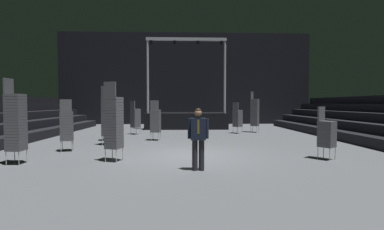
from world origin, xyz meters
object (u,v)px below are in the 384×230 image
object	(u,v)px
chair_stack_rear_left	(156,120)
chair_stack_rear_centre	(327,133)
chair_stack_mid_centre	(135,118)
man_with_tie	(198,135)
chair_stack_mid_right	(107,121)
stage_riser	(186,119)
chair_stack_rear_right	(108,116)
chair_stack_aisle_right	(114,122)
chair_stack_mid_left	(67,125)
chair_stack_front_right	(237,118)
chair_stack_front_left	(255,112)
chair_stack_aisle_left	(16,121)

from	to	relation	value
chair_stack_rear_left	chair_stack_rear_centre	distance (m)	7.72
chair_stack_mid_centre	chair_stack_rear_centre	bearing A→B (deg)	-2.09
man_with_tie	chair_stack_mid_right	distance (m)	7.53
stage_riser	chair_stack_mid_centre	distance (m)	5.05
chair_stack_rear_right	chair_stack_aisle_right	size ratio (longest dim) A/B	1.03
man_with_tie	chair_stack_mid_right	size ratio (longest dim) A/B	0.90
stage_riser	chair_stack_mid_left	xyz separation A→B (m)	(-4.68, -9.76, 0.30)
chair_stack_front_right	chair_stack_rear_right	world-z (taller)	chair_stack_rear_right
man_with_tie	chair_stack_rear_right	distance (m)	6.00
stage_riser	chair_stack_mid_left	world-z (taller)	stage_riser
chair_stack_rear_left	man_with_tie	bearing A→B (deg)	-64.45
chair_stack_rear_centre	chair_stack_rear_right	bearing A→B (deg)	-60.17
chair_stack_front_right	chair_stack_mid_centre	xyz separation A→B (m)	(-6.11, -0.33, 0.04)
man_with_tie	chair_stack_mid_left	size ratio (longest dim) A/B	0.86
chair_stack_mid_left	chair_stack_mid_right	size ratio (longest dim) A/B	1.05
chair_stack_rear_right	chair_stack_rear_centre	xyz separation A→B (m)	(7.88, -3.40, -0.42)
stage_riser	chair_stack_rear_centre	size ratio (longest dim) A/B	3.70
chair_stack_mid_left	chair_stack_rear_left	size ratio (longest dim) A/B	1.00
chair_stack_mid_right	chair_stack_mid_centre	size ratio (longest dim) A/B	0.96
chair_stack_mid_left	man_with_tie	bearing A→B (deg)	-50.04
chair_stack_front_right	chair_stack_front_left	bearing A→B (deg)	75.14
chair_stack_mid_centre	chair_stack_rear_centre	xyz separation A→B (m)	(7.42, -7.64, -0.13)
chair_stack_rear_centre	chair_stack_aisle_left	world-z (taller)	chair_stack_aisle_left
chair_stack_mid_left	chair_stack_mid_right	xyz separation A→B (m)	(0.69, 3.07, -0.04)
chair_stack_mid_left	chair_stack_front_right	bearing A→B (deg)	22.13
chair_stack_rear_left	chair_stack_aisle_right	distance (m)	5.01
stage_riser	man_with_tie	bearing A→B (deg)	-89.42
stage_riser	chair_stack_rear_centre	bearing A→B (deg)	-69.45
chair_stack_mid_left	chair_stack_rear_left	world-z (taller)	same
stage_riser	chair_stack_front_left	world-z (taller)	stage_riser
stage_riser	chair_stack_front_left	distance (m)	5.32
chair_stack_mid_left	chair_stack_aisle_left	xyz separation A→B (m)	(-0.58, -2.24, 0.29)
chair_stack_rear_right	chair_stack_rear_centre	size ratio (longest dim) A/B	1.50
stage_riser	chair_stack_front_right	world-z (taller)	stage_riser
chair_stack_front_left	chair_stack_rear_right	size ratio (longest dim) A/B	1.00
chair_stack_front_right	man_with_tie	bearing A→B (deg)	-56.38
man_with_tie	chair_stack_front_right	bearing A→B (deg)	-106.29
chair_stack_front_right	chair_stack_aisle_left	bearing A→B (deg)	-83.91
stage_riser	chair_stack_mid_right	distance (m)	7.80
chair_stack_front_right	chair_stack_rear_right	distance (m)	8.01
chair_stack_rear_centre	chair_stack_aisle_right	size ratio (longest dim) A/B	0.69
chair_stack_mid_left	chair_stack_aisle_left	world-z (taller)	chair_stack_aisle_left
chair_stack_aisle_left	man_with_tie	bearing A→B (deg)	82.99
chair_stack_mid_centre	stage_riser	bearing A→B (deg)	96.51
man_with_tie	chair_stack_mid_left	world-z (taller)	chair_stack_mid_left
chair_stack_rear_left	chair_stack_front_left	bearing A→B (deg)	41.67
chair_stack_front_left	chair_stack_mid_left	size ratio (longest dim) A/B	1.30
chair_stack_rear_left	chair_stack_rear_right	world-z (taller)	chair_stack_rear_right
chair_stack_front_right	chair_stack_mid_left	size ratio (longest dim) A/B	0.96
chair_stack_rear_left	chair_stack_aisle_left	size ratio (longest dim) A/B	0.77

